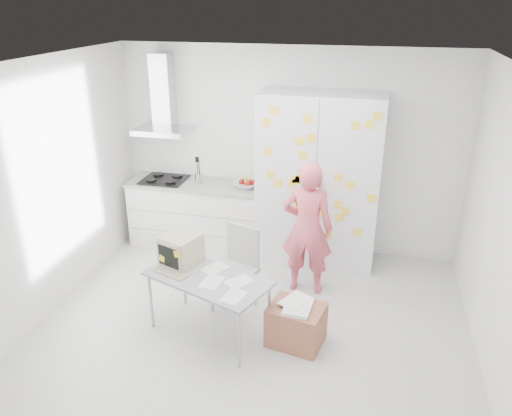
% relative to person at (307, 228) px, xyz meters
% --- Properties ---
extents(floor, '(4.50, 4.00, 0.02)m').
position_rel_person_xyz_m(floor, '(-0.43, -0.88, -0.81)').
color(floor, silver).
rests_on(floor, ground).
extents(walls, '(4.52, 4.01, 2.70)m').
position_rel_person_xyz_m(walls, '(-0.43, -0.16, 0.55)').
color(walls, white).
rests_on(walls, ground).
extents(ceiling, '(4.50, 4.00, 0.02)m').
position_rel_person_xyz_m(ceiling, '(-0.43, -0.88, 1.90)').
color(ceiling, white).
rests_on(ceiling, walls).
extents(counter_run, '(1.84, 0.63, 1.28)m').
position_rel_person_xyz_m(counter_run, '(-1.63, 0.82, -0.33)').
color(counter_run, white).
rests_on(counter_run, ground).
extents(range_hood, '(0.70, 0.48, 1.01)m').
position_rel_person_xyz_m(range_hood, '(-2.08, 0.95, 1.16)').
color(range_hood, silver).
rests_on(range_hood, walls).
extents(tall_cabinet, '(1.50, 0.68, 2.20)m').
position_rel_person_xyz_m(tall_cabinet, '(0.02, 0.79, 0.30)').
color(tall_cabinet, silver).
rests_on(tall_cabinet, ground).
extents(person, '(0.59, 0.39, 1.60)m').
position_rel_person_xyz_m(person, '(0.00, 0.00, 0.00)').
color(person, '#DD5663').
rests_on(person, ground).
extents(desk, '(1.38, 1.02, 0.99)m').
position_rel_person_xyz_m(desk, '(-1.06, -0.95, -0.05)').
color(desk, gray).
rests_on(desk, ground).
extents(chair, '(0.54, 0.54, 0.95)m').
position_rel_person_xyz_m(chair, '(-0.69, -0.52, -0.26)').
color(chair, '#A2A3A0').
rests_on(chair, ground).
extents(cardboard_box, '(0.60, 0.52, 0.46)m').
position_rel_person_xyz_m(cardboard_box, '(0.06, -1.02, -0.58)').
color(cardboard_box, '#9D5F44').
rests_on(cardboard_box, ground).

